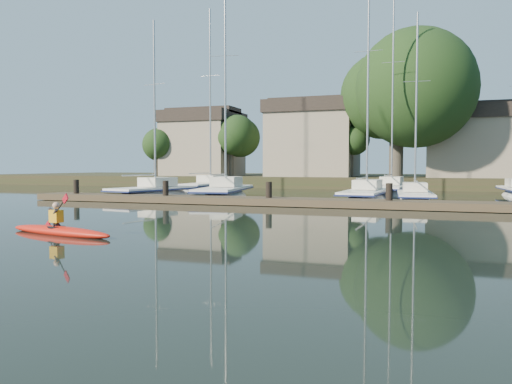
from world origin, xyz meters
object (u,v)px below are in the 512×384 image
(kayak, at_px, (59,229))
(sailboat_0, at_px, (153,200))
(dock, at_px, (326,203))
(sailboat_6, at_px, (391,196))
(sailboat_5, at_px, (209,193))
(sailboat_1, at_px, (225,201))
(sailboat_3, at_px, (415,205))
(sailboat_2, at_px, (366,204))

(kayak, distance_m, sailboat_0, 17.54)
(dock, xyz_separation_m, sailboat_6, (2.15, 13.14, -0.39))
(sailboat_0, distance_m, sailboat_5, 8.50)
(sailboat_0, height_order, sailboat_1, sailboat_1)
(sailboat_3, height_order, sailboat_6, sailboat_6)
(sailboat_2, distance_m, sailboat_5, 15.00)
(kayak, distance_m, sailboat_2, 19.01)
(sailboat_0, xyz_separation_m, sailboat_1, (4.60, 0.92, -0.00))
(kayak, bearing_deg, sailboat_3, 72.12)
(sailboat_6, bearing_deg, kayak, -103.86)
(dock, height_order, sailboat_2, sailboat_2)
(dock, height_order, sailboat_0, sailboat_0)
(sailboat_0, relative_size, sailboat_2, 0.85)
(dock, distance_m, sailboat_0, 12.59)
(kayak, xyz_separation_m, sailboat_0, (-6.56, 16.26, -0.37))
(kayak, height_order, sailboat_1, sailboat_1)
(dock, distance_m, sailboat_3, 6.19)
(kayak, xyz_separation_m, sailboat_6, (7.61, 25.67, -0.35))
(dock, distance_m, sailboat_6, 13.32)
(kayak, relative_size, dock, 0.12)
(kayak, height_order, dock, kayak)
(sailboat_2, xyz_separation_m, sailboat_6, (0.84, 7.91, -0.00))
(dock, bearing_deg, sailboat_1, 147.91)
(kayak, relative_size, sailboat_1, 0.27)
(dock, relative_size, sailboat_2, 2.28)
(dock, height_order, sailboat_5, sailboat_5)
(sailboat_2, distance_m, sailboat_3, 2.80)
(sailboat_5, bearing_deg, sailboat_0, -88.08)
(dock, xyz_separation_m, sailboat_1, (-7.42, 4.65, -0.41))
(sailboat_0, bearing_deg, sailboat_3, 13.74)
(sailboat_1, distance_m, sailboat_6, 12.79)
(sailboat_3, distance_m, sailboat_5, 17.70)
(sailboat_1, bearing_deg, sailboat_6, 32.40)
(sailboat_1, relative_size, sailboat_3, 1.33)
(dock, height_order, sailboat_6, sailboat_6)
(sailboat_1, distance_m, sailboat_5, 8.83)
(sailboat_2, height_order, sailboat_5, sailboat_5)
(dock, relative_size, sailboat_0, 2.68)
(dock, xyz_separation_m, sailboat_2, (1.30, 5.22, -0.39))
(sailboat_1, height_order, sailboat_2, sailboat_1)
(sailboat_0, distance_m, sailboat_6, 17.01)
(sailboat_5, bearing_deg, dock, -43.30)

